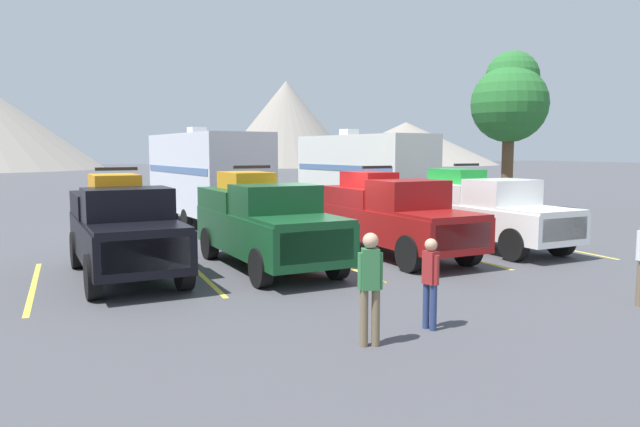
{
  "coord_description": "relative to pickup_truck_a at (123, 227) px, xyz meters",
  "views": [
    {
      "loc": [
        -6.46,
        -14.33,
        2.96
      ],
      "look_at": [
        0.0,
        0.91,
        1.2
      ],
      "focal_mm": 33.39,
      "sensor_mm": 36.0,
      "label": 1
    }
  ],
  "objects": [
    {
      "name": "lot_stripe_a",
      "position": [
        -1.94,
        -0.27,
        -1.18
      ],
      "size": [
        0.12,
        5.5,
        0.01
      ],
      "primitive_type": "cube",
      "color": "gold",
      "rests_on": "ground"
    },
    {
      "name": "tree_a",
      "position": [
        18.06,
        7.99,
        4.19
      ],
      "size": [
        3.57,
        3.57,
        7.61
      ],
      "color": "brown",
      "rests_on": "ground"
    },
    {
      "name": "person_b",
      "position": [
        2.98,
        -6.73,
        -0.18
      ],
      "size": [
        0.37,
        0.27,
        1.74
      ],
      "color": "#726047",
      "rests_on": "ground"
    },
    {
      "name": "pickup_truck_b",
      "position": [
        3.4,
        -0.15,
        -0.0
      ],
      "size": [
        2.47,
        5.79,
        2.57
      ],
      "color": "#144723",
      "rests_on": "ground"
    },
    {
      "name": "pickup_truck_c",
      "position": [
        7.19,
        -0.06,
        -0.0
      ],
      "size": [
        2.4,
        5.7,
        2.52
      ],
      "color": "maroon",
      "rests_on": "ground"
    },
    {
      "name": "pickup_truck_d",
      "position": [
        10.5,
        0.18,
        -0.01
      ],
      "size": [
        2.37,
        5.79,
        2.55
      ],
      "color": "white",
      "rests_on": "ground"
    },
    {
      "name": "camper_trailer_a",
      "position": [
        3.94,
        8.99,
        0.88
      ],
      "size": [
        3.57,
        8.65,
        3.91
      ],
      "color": "silver",
      "rests_on": "ground"
    },
    {
      "name": "pickup_truck_a",
      "position": [
        0.0,
        0.0,
        0.0
      ],
      "size": [
        2.4,
        5.39,
        2.55
      ],
      "color": "black",
      "rests_on": "ground"
    },
    {
      "name": "lot_stripe_d",
      "position": [
        8.95,
        -0.27,
        -1.18
      ],
      "size": [
        0.12,
        5.5,
        0.01
      ],
      "primitive_type": "cube",
      "color": "gold",
      "rests_on": "ground"
    },
    {
      "name": "lot_stripe_c",
      "position": [
        5.32,
        -0.27,
        -1.18
      ],
      "size": [
        0.12,
        5.5,
        0.01
      ],
      "primitive_type": "cube",
      "color": "gold",
      "rests_on": "ground"
    },
    {
      "name": "camper_trailer_b",
      "position": [
        10.69,
        8.62,
        0.88
      ],
      "size": [
        3.37,
        8.71,
        3.91
      ],
      "color": "silver",
      "rests_on": "ground"
    },
    {
      "name": "mountain_ridge",
      "position": [
        2.31,
        92.25,
        5.85
      ],
      "size": [
        137.79,
        43.19,
        15.52
      ],
      "color": "gray",
      "rests_on": "ground"
    },
    {
      "name": "lot_stripe_b",
      "position": [
        1.69,
        -0.27,
        -1.18
      ],
      "size": [
        0.12,
        5.5,
        0.01
      ],
      "primitive_type": "cube",
      "color": "gold",
      "rests_on": "ground"
    },
    {
      "name": "person_a",
      "position": [
        4.29,
        -6.36,
        -0.3
      ],
      "size": [
        0.23,
        0.33,
        1.53
      ],
      "color": "navy",
      "rests_on": "ground"
    },
    {
      "name": "ground_plane",
      "position": [
        5.32,
        -0.18,
        -1.18
      ],
      "size": [
        240.0,
        240.0,
        0.0
      ],
      "primitive_type": "plane",
      "color": "#47474C"
    },
    {
      "name": "lot_stripe_e",
      "position": [
        12.58,
        -0.27,
        -1.18
      ],
      "size": [
        0.12,
        5.5,
        0.01
      ],
      "primitive_type": "cube",
      "color": "gold",
      "rests_on": "ground"
    }
  ]
}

